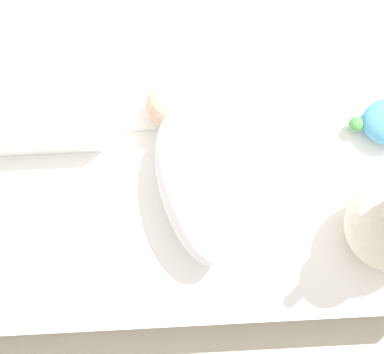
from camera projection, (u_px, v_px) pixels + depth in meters
ground_plane at (191, 185)px, 1.59m from camera, size 12.00×12.00×0.00m
bed_mattress at (191, 177)px, 1.49m from camera, size 1.18×0.80×0.19m
burp_cloth at (153, 95)px, 1.44m from camera, size 0.24×0.20×0.02m
swaddled_baby at (189, 175)px, 1.31m from camera, size 0.24×0.49×0.17m
pillow at (35, 80)px, 1.40m from camera, size 0.34×0.38×0.10m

